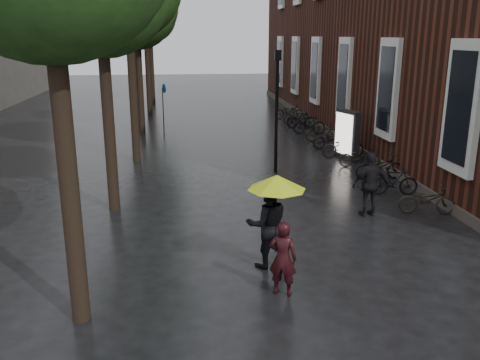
{
  "coord_description": "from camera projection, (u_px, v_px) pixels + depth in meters",
  "views": [
    {
      "loc": [
        -2.16,
        -7.32,
        4.89
      ],
      "look_at": [
        -0.61,
        5.42,
        1.21
      ],
      "focal_mm": 38.0,
      "sensor_mm": 36.0,
      "label": 1
    }
  ],
  "objects": [
    {
      "name": "lime_umbrella",
      "position": [
        277.0,
        182.0,
        10.01
      ],
      "size": [
        1.18,
        1.18,
        1.73
      ],
      "rotation": [
        0.0,
        0.0,
        0.04
      ],
      "color": "black",
      "rests_on": "ground"
    },
    {
      "name": "ground",
      "position": [
        315.0,
        335.0,
        8.58
      ],
      "size": [
        120.0,
        120.0,
        0.0
      ],
      "primitive_type": "plane",
      "color": "black"
    },
    {
      "name": "ad_lightbox",
      "position": [
        347.0,
        135.0,
        20.46
      ],
      "size": [
        0.3,
        1.33,
        2.0
      ],
      "rotation": [
        0.0,
        0.0,
        0.29
      ],
      "color": "black",
      "rests_on": "ground"
    },
    {
      "name": "pedestrian_walking",
      "position": [
        370.0,
        185.0,
        14.03
      ],
      "size": [
        1.1,
        0.56,
        1.8
      ],
      "primitive_type": "imported",
      "rotation": [
        0.0,
        0.0,
        3.25
      ],
      "color": "black",
      "rests_on": "ground"
    },
    {
      "name": "brick_building",
      "position": [
        417.0,
        13.0,
        26.72
      ],
      "size": [
        10.2,
        33.2,
        12.0
      ],
      "color": "#38160F",
      "rests_on": "ground"
    },
    {
      "name": "person_black",
      "position": [
        267.0,
        224.0,
        10.9
      ],
      "size": [
        0.99,
        0.8,
        1.94
      ],
      "primitive_type": "imported",
      "rotation": [
        0.0,
        0.0,
        3.21
      ],
      "color": "black",
      "rests_on": "ground"
    },
    {
      "name": "lamp_post",
      "position": [
        277.0,
        100.0,
        18.12
      ],
      "size": [
        0.23,
        0.23,
        4.39
      ],
      "rotation": [
        0.0,
        0.0,
        0.06
      ],
      "color": "black",
      "rests_on": "ground"
    },
    {
      "name": "parked_bicycles",
      "position": [
        331.0,
        138.0,
        22.65
      ],
      "size": [
        2.1,
        17.91,
        0.99
      ],
      "color": "black",
      "rests_on": "ground"
    },
    {
      "name": "person_burgundy",
      "position": [
        283.0,
        258.0,
        9.75
      ],
      "size": [
        0.65,
        0.55,
        1.51
      ],
      "primitive_type": "imported",
      "rotation": [
        0.0,
        0.0,
        2.72
      ],
      "color": "black",
      "rests_on": "ground"
    },
    {
      "name": "cycle_sign",
      "position": [
        164.0,
        101.0,
        25.92
      ],
      "size": [
        0.13,
        0.46,
        2.5
      ],
      "rotation": [
        0.0,
        0.0,
        0.43
      ],
      "color": "#262628",
      "rests_on": "ground"
    }
  ]
}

